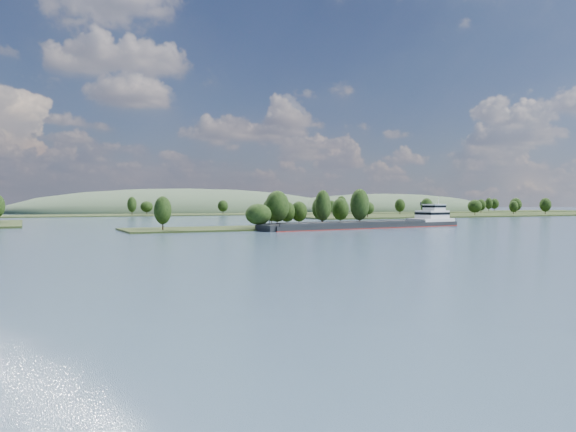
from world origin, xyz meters
TOP-DOWN VIEW (x-y plane):
  - ground at (0.00, 120.00)m, footprint 1800.00×1800.00m
  - tree_island at (7.82, 178.58)m, footprint 100.00×31.84m
  - right_bank at (231.05, 299.33)m, footprint 320.00×90.00m
  - back_shoreline at (8.22, 399.81)m, footprint 900.00×60.00m
  - hill_east at (260.00, 470.00)m, footprint 260.00×140.00m
  - hill_west at (60.00, 500.00)m, footprint 320.00×160.00m
  - cargo_barge at (44.23, 168.90)m, footprint 91.47×23.72m

SIDE VIEW (x-z plane):
  - ground at x=0.00m, z-range 0.00..0.00m
  - hill_east at x=260.00m, z-range -18.00..18.00m
  - hill_west at x=60.00m, z-range -22.00..22.00m
  - back_shoreline at x=8.22m, z-range -7.19..8.62m
  - right_bank at x=231.05m, z-range -6.77..8.65m
  - cargo_barge at x=44.23m, z-range -4.60..7.69m
  - tree_island at x=7.82m, z-range -3.45..12.04m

